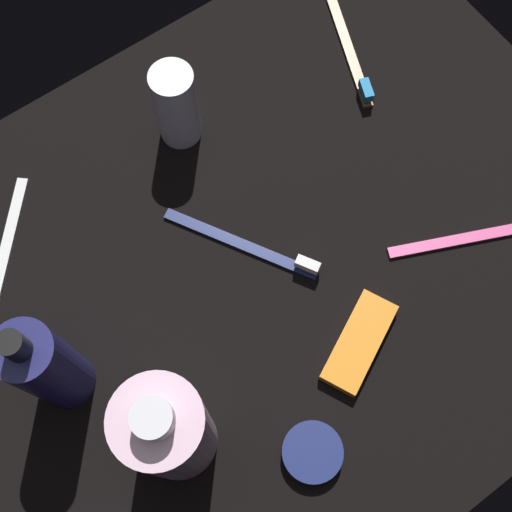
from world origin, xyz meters
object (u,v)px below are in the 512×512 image
Objects in this scene: toothbrush_navy at (252,245)px; toothbrush_brown at (350,50)px; cream_tin_left at (312,452)px; bodywash_bottle at (169,432)px; toothbrush_white at (1,262)px; lotion_bottle at (47,367)px; toothbrush_pink at (479,235)px; deodorant_stick at (176,106)px; snack_bar_orange at (359,342)px.

toothbrush_navy is 27.76cm from toothbrush_brown.
cream_tin_left is at bearing 47.54° from toothbrush_brown.
toothbrush_white is at bearing -78.28° from bodywash_bottle.
lotion_bottle is 1.07× the size of toothbrush_pink.
cream_tin_left is at bearing 69.85° from toothbrush_navy.
bodywash_bottle is 1.17× the size of toothbrush_pink.
toothbrush_navy is at bearing -110.15° from cream_tin_left.
toothbrush_brown is at bearing 173.07° from deodorant_stick.
bodywash_bottle reaches higher than toothbrush_brown.
snack_bar_orange is (-25.82, 29.03, 0.14)cm from toothbrush_white.
bodywash_bottle reaches higher than deodorant_stick.
toothbrush_navy reaches higher than snack_bar_orange.
lotion_bottle is at bearing -62.22° from bodywash_bottle.
lotion_bottle is 0.91× the size of bodywash_bottle.
deodorant_stick reaches higher than cream_tin_left.
toothbrush_brown is at bearing -96.99° from toothbrush_pink.
lotion_bottle is 30.83cm from deodorant_stick.
lotion_bottle is 26.40cm from cream_tin_left.
bodywash_bottle is 1.91× the size of snack_bar_orange.
lotion_bottle is at bearing 17.37° from toothbrush_brown.
bodywash_bottle is 3.32× the size of cream_tin_left.
bodywash_bottle is 34.98cm from deodorant_stick.
toothbrush_navy reaches higher than cream_tin_left.
toothbrush_white reaches higher than snack_bar_orange.
toothbrush_pink is 27.25cm from toothbrush_brown.
toothbrush_brown is 1.65× the size of snack_bar_orange.
deodorant_stick is 0.64× the size of toothbrush_pink.
deodorant_stick is at bearing -144.90° from lotion_bottle.
deodorant_stick is 38.92cm from cream_tin_left.
toothbrush_brown is at bearing -150.28° from toothbrush_navy.
deodorant_stick is 25.23cm from toothbrush_white.
toothbrush_brown is (-41.72, -26.31, -8.42)cm from bodywash_bottle.
toothbrush_white is at bearing -0.20° from toothbrush_brown.
toothbrush_white reaches higher than cream_tin_left.
toothbrush_white is (43.90, -27.21, 0.00)cm from toothbrush_pink.
bodywash_bottle is at bearing 32.23° from toothbrush_brown.
lotion_bottle reaches higher than cream_tin_left.
deodorant_stick is (-25.14, -17.67, -2.49)cm from lotion_bottle.
cream_tin_left is (7.71, 21.01, 0.18)cm from toothbrush_navy.
snack_bar_orange is at bearing 5.73° from toothbrush_pink.
toothbrush_navy is at bearing -177.19° from lotion_bottle.
lotion_bottle is 1.12× the size of toothbrush_navy.
toothbrush_white and toothbrush_brown have the same top height.
toothbrush_navy is at bearing -32.57° from toothbrush_pink.
toothbrush_white is (5.49, -26.47, -8.42)cm from bodywash_bottle.
deodorant_stick is 0.67× the size of toothbrush_navy.
cream_tin_left is at bearing 113.77° from toothbrush_white.
toothbrush_navy is (1.53, 16.51, -4.79)cm from deodorant_stick.
snack_bar_orange is (-1.19, 31.61, -4.65)cm from deodorant_stick.
bodywash_bottle is 39.32cm from toothbrush_pink.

